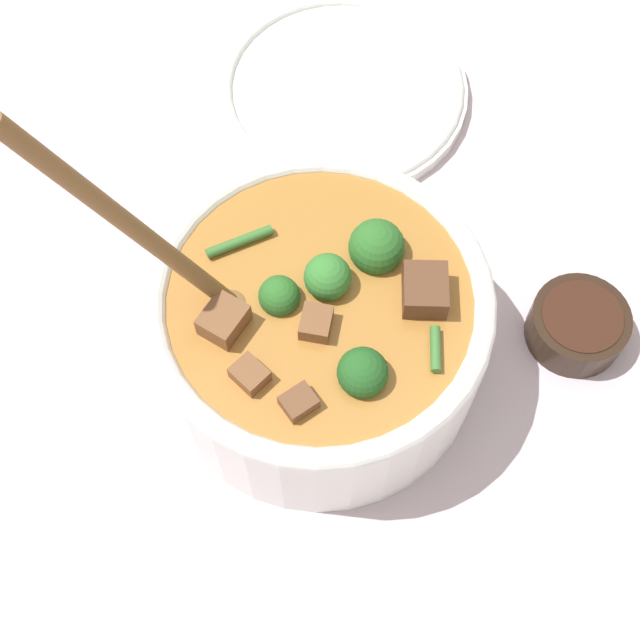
{
  "coord_description": "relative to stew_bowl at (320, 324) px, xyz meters",
  "views": [
    {
      "loc": [
        -0.11,
        0.26,
        0.64
      ],
      "look_at": [
        0.0,
        0.0,
        0.07
      ],
      "focal_mm": 50.0,
      "sensor_mm": 36.0,
      "label": 1
    }
  ],
  "objects": [
    {
      "name": "empty_plate",
      "position": [
        0.09,
        -0.25,
        -0.05
      ],
      "size": [
        0.23,
        0.23,
        0.02
      ],
      "color": "white",
      "rests_on": "ground_plane"
    },
    {
      "name": "stew_bowl",
      "position": [
        0.0,
        0.0,
        0.0
      ],
      "size": [
        0.27,
        0.24,
        0.3
      ],
      "color": "white",
      "rests_on": "ground_plane"
    },
    {
      "name": "condiment_bowl",
      "position": [
        -0.17,
        -0.1,
        -0.04
      ],
      "size": [
        0.08,
        0.08,
        0.03
      ],
      "color": "black",
      "rests_on": "ground_plane"
    },
    {
      "name": "ground_plane",
      "position": [
        -0.0,
        -0.0,
        -0.06
      ],
      "size": [
        4.0,
        4.0,
        0.0
      ],
      "primitive_type": "plane",
      "color": "silver"
    }
  ]
}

